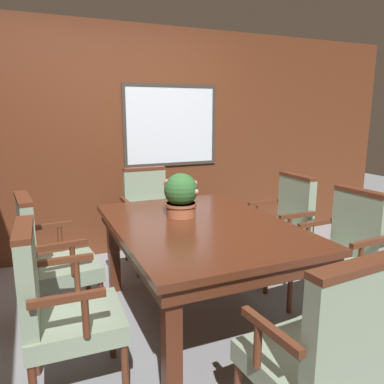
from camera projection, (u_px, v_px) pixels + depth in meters
name	position (u px, v px, depth m)	size (l,w,h in m)	color
ground_plane	(182.00, 328.00, 2.73)	(14.00, 14.00, 0.00)	gray
wall_back	(122.00, 142.00, 4.05)	(7.20, 0.08, 2.45)	#5B2D19
dining_table	(200.00, 236.00, 2.71)	(1.20, 1.67, 0.76)	#4C2314
chair_head_far	(149.00, 214.00, 3.83)	(0.53, 0.52, 0.99)	#562B19
chair_left_near	(58.00, 306.00, 2.01)	(0.53, 0.54, 0.99)	#562B19
chair_head_near	(320.00, 353.00, 1.62)	(0.56, 0.55, 0.99)	#562B19
chair_left_far	(49.00, 257.00, 2.68)	(0.56, 0.56, 0.99)	#562B19
chair_right_near	(343.00, 251.00, 2.79)	(0.54, 0.55, 0.99)	#562B19
chair_right_far	(283.00, 225.00, 3.45)	(0.52, 0.53, 0.99)	#562B19
potted_plant	(181.00, 195.00, 2.84)	(0.26, 0.26, 0.33)	#9E5638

